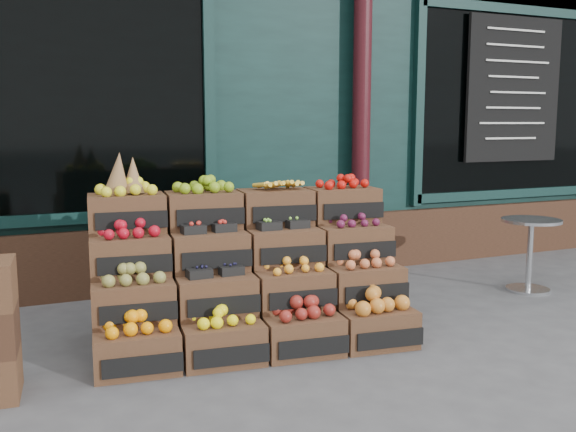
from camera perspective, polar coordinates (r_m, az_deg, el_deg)
name	(u,v)px	position (r m, az deg, el deg)	size (l,w,h in m)	color
ground	(357,353)	(4.42, 6.18, -12.03)	(60.00, 60.00, 0.00)	#49494C
shop_facade	(169,58)	(8.99, -10.54, 13.67)	(12.00, 6.24, 4.80)	black
crate_display	(247,281)	(4.60, -3.71, -5.81)	(2.24, 1.29, 1.34)	#4D301E
bistro_table	(530,246)	(6.25, 20.71, -2.54)	(0.53, 0.53, 0.67)	#B8BCC0
shopkeeper	(5,182)	(6.42, -23.83, 2.78)	(0.73, 0.48, 1.99)	#1A5B27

